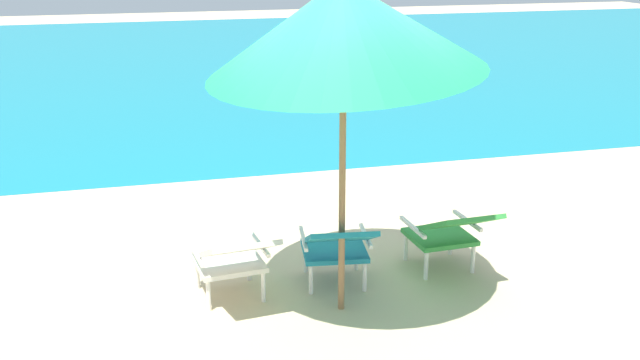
{
  "coord_description": "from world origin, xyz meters",
  "views": [
    {
      "loc": [
        -1.59,
        -5.69,
        2.77
      ],
      "look_at": [
        0.0,
        0.35,
        0.75
      ],
      "focal_mm": 42.51,
      "sensor_mm": 36.0,
      "label": 1
    }
  ],
  "objects_px": {
    "lounge_chair_left": "(234,257)",
    "lounge_chair_right": "(450,230)",
    "beach_umbrella_center": "(344,27)",
    "lounge_chair_center": "(338,245)"
  },
  "relations": [
    {
      "from": "lounge_chair_center",
      "to": "beach_umbrella_center",
      "type": "relative_size",
      "value": 0.34
    },
    {
      "from": "lounge_chair_center",
      "to": "lounge_chair_right",
      "type": "height_order",
      "value": "same"
    },
    {
      "from": "lounge_chair_left",
      "to": "lounge_chair_right",
      "type": "bearing_deg",
      "value": 2.71
    },
    {
      "from": "lounge_chair_right",
      "to": "beach_umbrella_center",
      "type": "xyz_separation_m",
      "value": [
        -1.06,
        -0.37,
        1.77
      ]
    },
    {
      "from": "lounge_chair_left",
      "to": "lounge_chair_right",
      "type": "height_order",
      "value": "same"
    },
    {
      "from": "lounge_chair_center",
      "to": "beach_umbrella_center",
      "type": "xyz_separation_m",
      "value": [
        -0.06,
        -0.31,
        1.77
      ]
    },
    {
      "from": "lounge_chair_right",
      "to": "lounge_chair_center",
      "type": "bearing_deg",
      "value": -176.65
    },
    {
      "from": "lounge_chair_center",
      "to": "lounge_chair_right",
      "type": "relative_size",
      "value": 1.05
    },
    {
      "from": "lounge_chair_left",
      "to": "lounge_chair_right",
      "type": "distance_m",
      "value": 1.84
    },
    {
      "from": "lounge_chair_left",
      "to": "lounge_chair_center",
      "type": "relative_size",
      "value": 0.98
    }
  ]
}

